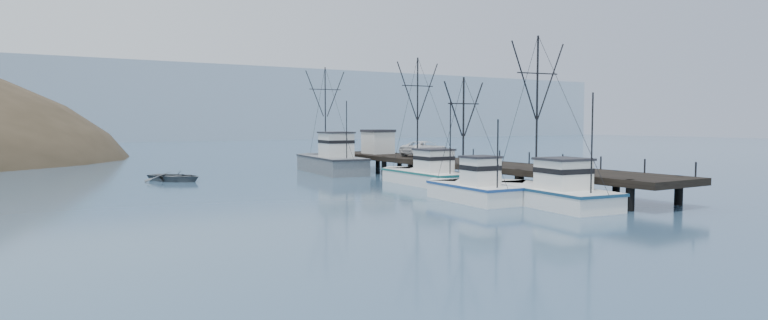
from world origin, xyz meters
TOP-DOWN VIEW (x-y plane):
  - ground at (0.00, 0.00)m, footprint 400.00×400.00m
  - pier at (14.00, 16.00)m, footprint 6.00×44.00m
  - distant_ridge at (10.00, 170.00)m, footprint 360.00×40.00m
  - trawler_near at (9.04, 0.87)m, footprint 5.05×11.99m
  - trawler_mid at (5.85, 5.19)m, footprint 3.53×9.04m
  - trawler_far at (9.79, 16.43)m, footprint 4.18×11.72m
  - work_vessel at (8.12, 32.32)m, footprint 5.58×14.49m
  - pier_shed at (13.97, 31.56)m, footprint 3.00×3.20m
  - pickup_truck at (15.50, 24.28)m, footprint 6.32×3.99m
  - motorboat at (-8.98, 31.16)m, footprint 6.58×7.00m

SIDE VIEW (x-z plane):
  - ground at x=0.00m, z-range 0.00..0.00m
  - distant_ridge at x=10.00m, z-range -13.00..13.00m
  - motorboat at x=-8.98m, z-range -0.59..0.59m
  - trawler_mid at x=5.85m, z-range -3.81..5.45m
  - trawler_near at x=9.04m, z-range -5.17..6.81m
  - trawler_far at x=9.79m, z-range -5.14..6.78m
  - work_vessel at x=8.12m, z-range -4.89..7.34m
  - pier at x=14.00m, z-range 0.69..2.69m
  - pickup_truck at x=15.50m, z-range 2.00..3.63m
  - pier_shed at x=13.97m, z-range 2.02..4.82m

